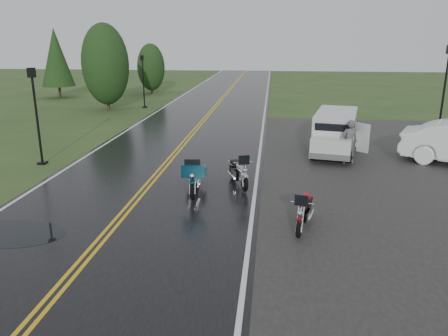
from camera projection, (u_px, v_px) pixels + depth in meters
The scene contains 13 objects.
ground at pixel (122, 217), 12.80m from camera, with size 120.00×120.00×0.00m, color #2D471E.
road at pixel (187, 140), 22.32m from camera, with size 8.00×100.00×0.04m, color black.
motorcycle_red at pixel (300, 219), 11.22m from camera, with size 0.69×1.90×1.13m, color #55090E, non-canonical shape.
motorcycle_teal at pixel (192, 182), 13.85m from camera, with size 0.81×2.23×1.32m, color #052E3E, non-canonical shape.
motorcycle_silver at pixel (245, 176), 14.59m from camera, with size 0.75×2.07×1.23m, color #A6A8AE, non-canonical shape.
van_white at pixel (314, 139), 18.52m from camera, with size 1.80×4.79×1.88m, color silver, non-canonical shape.
person_at_van at pixel (349, 143), 17.89m from camera, with size 0.67×0.44×1.84m, color #515156.
lamp_post_near_left at pixel (37, 117), 17.63m from camera, with size 0.34×0.34×3.97m, color black, non-canonical shape.
lamp_post_far_left at pixel (143, 82), 32.32m from camera, with size 0.33×0.33×3.88m, color black, non-canonical shape.
lamp_post_far_right at pixel (444, 90), 23.45m from camera, with size 0.41×0.41×4.74m, color black, non-canonical shape.
tree_left_mid at pixel (106, 73), 31.31m from camera, with size 3.34×3.34×5.21m, color #1E3D19, non-canonical shape.
tree_left_far at pixel (151, 72), 40.69m from camera, with size 2.54×2.54×3.91m, color #1E3D19, non-canonical shape.
pine_left_far at pixel (57, 64), 37.59m from camera, with size 2.77×2.77×5.76m, color #1E3D19, non-canonical shape.
Camera 1 is at (4.28, -11.45, 5.04)m, focal length 35.00 mm.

